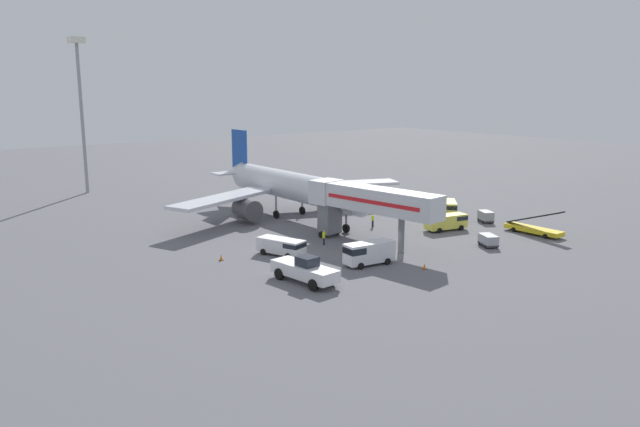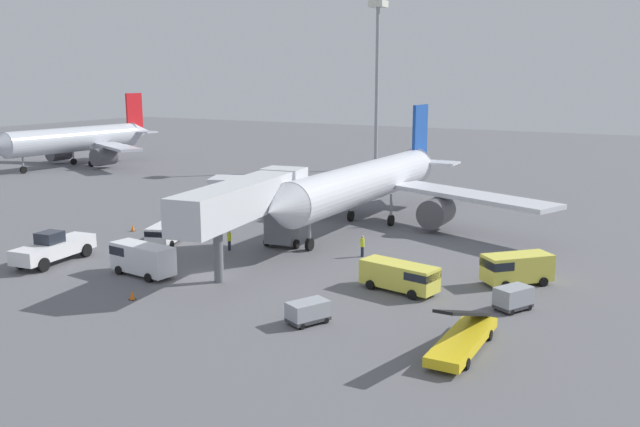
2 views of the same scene
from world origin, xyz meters
name	(u,v)px [view 2 (image 2 of 2)]	position (x,y,z in m)	size (l,w,h in m)	color
ground_plane	(205,276)	(0.00, 0.00, 0.00)	(300.00, 300.00, 0.00)	slate
airplane_at_gate	(370,183)	(2.89, 22.69, 4.23)	(37.95, 36.39, 11.48)	silver
jet_bridge	(251,201)	(1.03, 4.64, 5.14)	(5.66, 18.03, 6.92)	silver
pushback_tug	(54,248)	(-13.02, -2.85, 1.19)	(3.27, 7.56, 2.61)	white
belt_loader_truck	(463,337)	(21.18, -4.26, 0.79)	(2.10, 7.53, 3.45)	yellow
service_van_mid_right	(401,276)	(14.20, 3.80, 1.15)	(5.82, 2.94, 2.00)	#E5DB4C
service_van_outer_right	(167,232)	(-9.40, 6.43, 1.07)	(3.66, 5.81, 1.84)	white
service_van_near_center	(515,267)	(20.72, 9.35, 1.26)	(4.92, 4.98, 2.21)	#E5DB4C
service_van_near_left	(141,258)	(-4.40, -2.01, 1.35)	(5.58, 2.56, 2.38)	white
baggage_cart_near_right	(308,311)	(11.69, -4.73, 0.77)	(2.38, 2.87, 1.38)	#38383D
baggage_cart_mid_center	(513,297)	(21.96, 3.75, 0.85)	(2.35, 2.75, 1.53)	#38383D
ground_crew_worker_foreground	(362,246)	(7.82, 10.89, 0.96)	(0.46, 0.46, 1.81)	#1E2333
ground_crew_worker_midground	(229,240)	(-3.09, 7.20, 0.94)	(0.36, 0.36, 1.78)	#1E2333
safety_cone_alpha	(374,265)	(10.12, 8.27, 0.27)	(0.36, 0.36, 0.56)	black
safety_cone_bravo	(132,295)	(-0.87, -6.65, 0.30)	(0.40, 0.40, 0.62)	black
safety_cone_charlie	(133,228)	(-15.73, 8.64, 0.32)	(0.42, 0.42, 0.64)	black
airplane_background	(79,140)	(-58.42, 40.36, 4.29)	(30.55, 31.68, 11.76)	#B7BCC6
apron_light_mast	(377,54)	(-13.77, 60.63, 18.06)	(2.40, 2.40, 26.08)	#93969B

